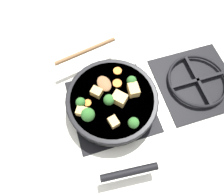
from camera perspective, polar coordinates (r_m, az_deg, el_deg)
The scene contains 18 objects.
ground_plane at distance 0.85m, azimuth 0.00°, elevation -2.20°, with size 2.40×2.40×0.00m, color silver.
front_burner_grate at distance 0.84m, azimuth 0.00°, elevation -1.89°, with size 0.31×0.31×0.03m.
rear_burner_grate at distance 0.95m, azimuth 21.28°, elevation 4.14°, with size 0.31×0.31×0.03m.
skillet_pan at distance 0.80m, azimuth 0.04°, elevation -0.85°, with size 0.44×0.34×0.05m.
wooden_spoon at distance 0.84m, azimuth -5.05°, elevation 8.87°, with size 0.23×0.25×0.02m.
tofu_cube_center_large at distance 0.76m, azimuth 1.96°, elevation -0.15°, with size 0.05×0.04×0.04m, color tan.
tofu_cube_near_handle at distance 0.75m, azimuth -7.87°, elevation -3.51°, with size 0.04×0.03×0.03m, color tan.
tofu_cube_east_chunk at distance 0.73m, azimuth 0.41°, elevation -6.26°, with size 0.04×0.03×0.03m, color tan.
tofu_cube_west_chunk at distance 0.78m, azimuth 5.63°, elevation 2.13°, with size 0.04×0.04×0.04m, color tan.
tofu_cube_back_piece at distance 0.77m, azimuth -4.04°, elevation 1.53°, with size 0.04×0.03×0.03m, color tan.
broccoli_floret_near_spoon at distance 0.73m, azimuth -6.31°, elevation -4.35°, with size 0.05×0.05×0.05m.
broccoli_floret_center_top at distance 0.75m, azimuth -0.79°, elevation -0.50°, with size 0.04×0.04×0.05m.
broccoli_floret_east_rim at distance 0.75m, azimuth -8.20°, elevation -1.11°, with size 0.03×0.03×0.04m.
broccoli_floret_west_rim at distance 0.79m, azimuth 5.15°, elevation 4.51°, with size 0.04×0.04×0.04m.
broccoli_floret_north_edge at distance 0.72m, azimuth 5.64°, elevation -6.47°, with size 0.04×0.04×0.04m.
carrot_slice_orange_thin at distance 0.83m, azimuth 1.43°, elevation 7.09°, with size 0.03×0.03×0.01m, color orange.
carrot_slice_near_center at distance 0.80m, azimuth 1.36°, elevation 3.86°, with size 0.03×0.03×0.01m, color orange.
carrot_slice_edge_slice at distance 0.77m, azimuth -6.41°, elevation -1.27°, with size 0.03×0.03×0.01m, color orange.
Camera 1 is at (0.31, -0.09, 0.79)m, focal length 35.00 mm.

